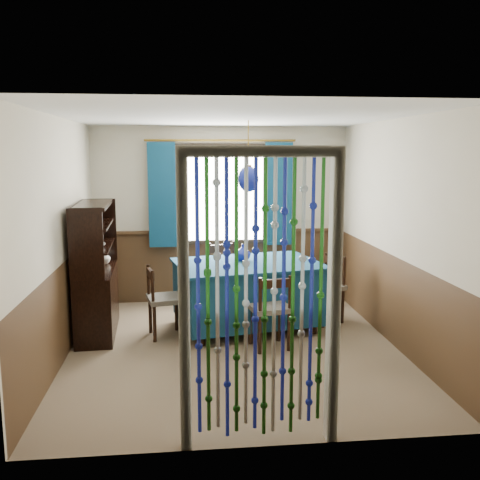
{
  "coord_description": "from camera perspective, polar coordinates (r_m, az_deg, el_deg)",
  "views": [
    {
      "loc": [
        -0.54,
        -5.59,
        2.13
      ],
      "look_at": [
        0.12,
        0.49,
        1.13
      ],
      "focal_mm": 40.0,
      "sensor_mm": 36.0,
      "label": 1
    }
  ],
  "objects": [
    {
      "name": "wainscot_left",
      "position": [
        5.95,
        -18.14,
        -7.08
      ],
      "size": [
        0.0,
        4.0,
        4.0
      ],
      "primitive_type": "plane",
      "rotation": [
        1.57,
        0.0,
        1.57
      ],
      "color": "#432D19",
      "rests_on": "ground"
    },
    {
      "name": "dining_table",
      "position": [
        6.53,
        0.85,
        -5.44
      ],
      "size": [
        1.9,
        1.48,
        0.82
      ],
      "rotation": [
        0.0,
        0.0,
        0.2
      ],
      "color": "navy",
      "rests_on": "floor"
    },
    {
      "name": "bowl_shelf",
      "position": [
        6.28,
        -15.01,
        -0.54
      ],
      "size": [
        0.25,
        0.25,
        0.05
      ],
      "primitive_type": "imported",
      "rotation": [
        0.0,
        0.0,
        0.21
      ],
      "color": "beige",
      "rests_on": "sideboard"
    },
    {
      "name": "chair_far",
      "position": [
        7.24,
        -1.36,
        -3.79
      ],
      "size": [
        0.6,
        0.59,
        0.93
      ],
      "rotation": [
        0.0,
        0.0,
        3.56
      ],
      "color": "black",
      "rests_on": "floor"
    },
    {
      "name": "sideboard",
      "position": [
        6.55,
        -15.11,
        -4.97
      ],
      "size": [
        0.48,
        1.21,
        1.56
      ],
      "rotation": [
        0.0,
        0.0,
        0.05
      ],
      "color": "black",
      "rests_on": "floor"
    },
    {
      "name": "pendant_lamp",
      "position": [
        6.32,
        0.88,
        6.54
      ],
      "size": [
        0.25,
        0.25,
        0.83
      ],
      "color": "olive",
      "rests_on": "ceiling"
    },
    {
      "name": "vase_sideboard",
      "position": [
        6.78,
        -14.32,
        -1.71
      ],
      "size": [
        0.18,
        0.18,
        0.18
      ],
      "primitive_type": "imported",
      "rotation": [
        0.0,
        0.0,
        -0.05
      ],
      "color": "beige",
      "rests_on": "sideboard"
    },
    {
      "name": "wainscot_front",
      "position": [
        3.99,
        2.2,
        -14.83
      ],
      "size": [
        3.6,
        0.0,
        3.6
      ],
      "primitive_type": "plane",
      "rotation": [
        -1.57,
        0.0,
        0.0
      ],
      "color": "#432D19",
      "rests_on": "ground"
    },
    {
      "name": "window",
      "position": [
        7.58,
        -2.07,
        4.89
      ],
      "size": [
        1.32,
        0.12,
        1.42
      ],
      "primitive_type": "cube",
      "color": "black",
      "rests_on": "wall_back"
    },
    {
      "name": "doorway",
      "position": [
        3.84,
        2.15,
        -7.05
      ],
      "size": [
        1.16,
        0.12,
        2.18
      ],
      "primitive_type": null,
      "color": "silver",
      "rests_on": "ground"
    },
    {
      "name": "floor",
      "position": [
        6.0,
        -0.62,
        -11.49
      ],
      "size": [
        4.0,
        4.0,
        0.0
      ],
      "primitive_type": "plane",
      "color": "brown",
      "rests_on": "ground"
    },
    {
      "name": "chair_near",
      "position": [
        5.88,
        3.28,
        -7.34
      ],
      "size": [
        0.48,
        0.47,
        0.84
      ],
      "rotation": [
        0.0,
        0.0,
        0.18
      ],
      "color": "black",
      "rests_on": "floor"
    },
    {
      "name": "wainscot_back",
      "position": [
        7.76,
        -2.04,
        -2.84
      ],
      "size": [
        3.6,
        0.0,
        3.6
      ],
      "primitive_type": "plane",
      "rotation": [
        1.57,
        0.0,
        0.0
      ],
      "color": "#432D19",
      "rests_on": "ground"
    },
    {
      "name": "chair_right",
      "position": [
        6.88,
        9.16,
        -4.95
      ],
      "size": [
        0.55,
        0.56,
        0.85
      ],
      "rotation": [
        0.0,
        0.0,
        2.04
      ],
      "color": "black",
      "rests_on": "floor"
    },
    {
      "name": "wall_left",
      "position": [
        5.8,
        -18.65,
        0.06
      ],
      "size": [
        0.0,
        4.0,
        4.0
      ],
      "primitive_type": "plane",
      "rotation": [
        1.57,
        0.0,
        1.57
      ],
      "color": "beige",
      "rests_on": "ground"
    },
    {
      "name": "wall_front",
      "position": [
        3.73,
        2.3,
        -4.36
      ],
      "size": [
        3.6,
        0.0,
        3.6
      ],
      "primitive_type": "plane",
      "rotation": [
        -1.57,
        0.0,
        0.0
      ],
      "color": "beige",
      "rests_on": "ground"
    },
    {
      "name": "wall_back",
      "position": [
        7.66,
        -2.08,
        2.68
      ],
      "size": [
        3.6,
        0.0,
        3.6
      ],
      "primitive_type": "plane",
      "rotation": [
        1.57,
        0.0,
        0.0
      ],
      "color": "beige",
      "rests_on": "ground"
    },
    {
      "name": "ceiling",
      "position": [
        5.63,
        -0.67,
        13.06
      ],
      "size": [
        4.0,
        4.0,
        0.0
      ],
      "primitive_type": "plane",
      "rotation": [
        3.14,
        0.0,
        0.0
      ],
      "color": "silver",
      "rests_on": "ground"
    },
    {
      "name": "chair_left",
      "position": [
        6.31,
        -8.22,
        -6.28
      ],
      "size": [
        0.47,
        0.48,
        0.84
      ],
      "rotation": [
        0.0,
        0.0,
        -1.37
      ],
      "color": "black",
      "rests_on": "floor"
    },
    {
      "name": "vase_table",
      "position": [
        6.56,
        0.29,
        -1.41
      ],
      "size": [
        0.21,
        0.21,
        0.19
      ],
      "primitive_type": "imported",
      "rotation": [
        0.0,
        0.0,
        -0.18
      ],
      "color": "navy",
      "rests_on": "dining_table"
    },
    {
      "name": "wainscot_right",
      "position": [
        6.27,
        15.94,
        -6.16
      ],
      "size": [
        0.0,
        4.0,
        4.0
      ],
      "primitive_type": "plane",
      "rotation": [
        1.57,
        0.0,
        -1.57
      ],
      "color": "#432D19",
      "rests_on": "ground"
    },
    {
      "name": "wall_right",
      "position": [
        6.12,
        16.38,
        0.64
      ],
      "size": [
        0.0,
        4.0,
        4.0
      ],
      "primitive_type": "plane",
      "rotation": [
        1.57,
        0.0,
        -1.57
      ],
      "color": "beige",
      "rests_on": "ground"
    }
  ]
}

